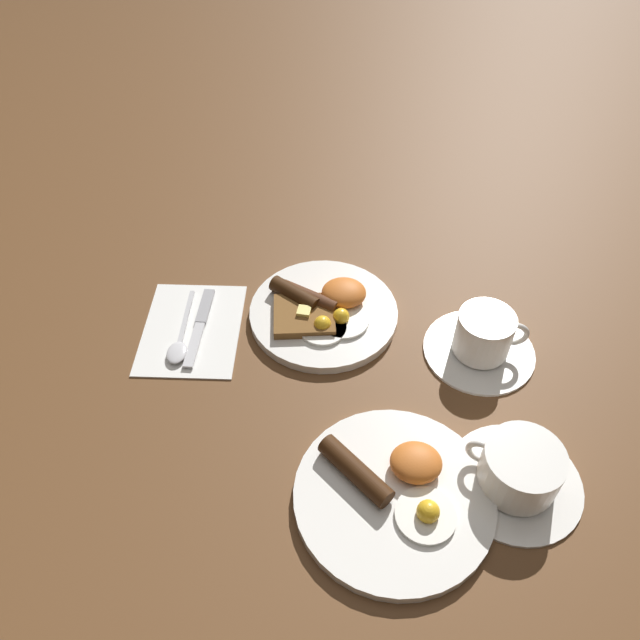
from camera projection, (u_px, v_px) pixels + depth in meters
The scene contains 8 objects.
ground_plane at pixel (324, 316), 0.98m from camera, with size 3.00×3.00×0.00m, color brown.
breakfast_plate_near at pixel (323, 310), 0.97m from camera, with size 0.23×0.23×0.05m.
breakfast_plate_far at pixel (395, 492), 0.77m from camera, with size 0.25×0.25×0.04m.
teacup_near at pixel (483, 339), 0.91m from camera, with size 0.17×0.17×0.08m.
teacup_far at pixel (519, 471), 0.77m from camera, with size 0.17×0.17×0.07m.
napkin at pixel (192, 328), 0.96m from camera, with size 0.15×0.19×0.01m, color white.
knife at pixel (201, 322), 0.97m from camera, with size 0.02×0.16×0.01m.
spoon at pixel (179, 344), 0.93m from camera, with size 0.03×0.15×0.01m.
Camera 1 is at (-0.02, 0.67, 0.72)m, focal length 35.00 mm.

